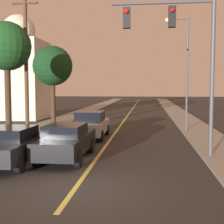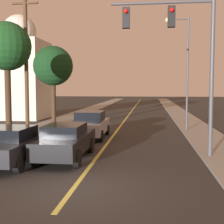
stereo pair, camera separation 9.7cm
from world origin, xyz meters
name	(u,v)px [view 2 (the right image)]	position (x,y,z in m)	size (l,w,h in m)	color
ground_plane	(73,189)	(0.00, 0.00, 0.00)	(200.00, 200.00, 0.00)	#2D2B28
road_surface	(133,109)	(0.00, 36.00, 0.01)	(9.18, 80.00, 0.01)	#2D2B28
sidewalk_left	(94,108)	(-5.84, 36.00, 0.06)	(2.50, 80.00, 0.12)	gray
sidewalk_right	(174,109)	(5.84, 36.00, 0.06)	(2.50, 80.00, 0.12)	gray
car_near_lane_front	(66,141)	(-1.29, 3.89, 0.81)	(1.87, 4.70, 1.55)	black
car_near_lane_second	(91,125)	(-1.29, 9.66, 0.84)	(1.93, 4.37, 1.67)	#A5A8B2
car_outer_lane_front	(11,145)	(-3.31, 2.85, 0.79)	(2.03, 4.52, 1.53)	black
traffic_signal_mast	(181,44)	(3.64, 4.81, 5.03)	(4.49, 0.42, 6.93)	#47474C
streetlamp_right	(183,59)	(4.59, 13.19, 5.08)	(1.67, 0.36, 7.87)	#47474C
utility_pole_left	(26,63)	(-5.19, 9.26, 4.63)	(1.60, 0.24, 8.69)	#513823
tree_left_near	(7,48)	(-6.01, 8.41, 5.46)	(2.85, 2.85, 6.84)	#3D2B1C
tree_left_far	(53,66)	(-5.67, 16.18, 4.89)	(3.30, 3.30, 6.46)	#3D2B1C
domed_building_left	(20,73)	(-10.60, 21.00, 4.63)	(5.02, 5.02, 10.33)	beige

